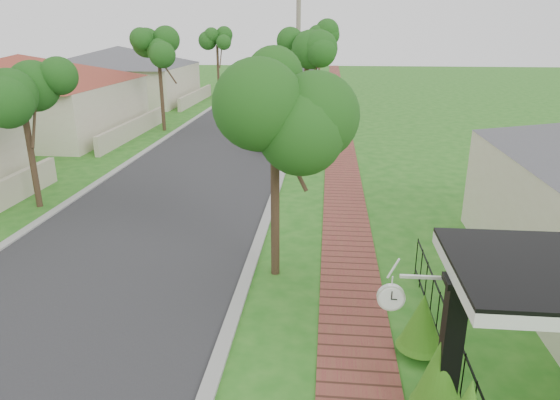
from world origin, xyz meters
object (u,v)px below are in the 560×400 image
at_px(parked_car_white, 299,98).
at_px(near_tree, 275,113).
at_px(parked_car_red, 274,132).
at_px(utility_pole, 298,60).
at_px(station_clock, 393,296).
at_px(porch_post, 449,359).

height_order(parked_car_white, near_tree, near_tree).
bearing_deg(parked_car_red, near_tree, -81.25).
height_order(parked_car_red, near_tree, near_tree).
xyz_separation_m(parked_car_red, utility_pole, (1.19, 0.60, 3.69)).
height_order(utility_pole, station_clock, utility_pole).
xyz_separation_m(parked_car_red, near_tree, (1.63, -14.92, 3.42)).
xyz_separation_m(parked_car_white, station_clock, (3.54, -33.91, 1.32)).
distance_m(porch_post, parked_car_white, 34.59).
bearing_deg(near_tree, utility_pole, 91.62).
distance_m(parked_car_red, station_clock, 19.71).
distance_m(porch_post, utility_pole, 20.84).
distance_m(porch_post, station_clock, 1.26).
bearing_deg(near_tree, parked_car_white, 92.31).
height_order(parked_car_red, station_clock, station_clock).
bearing_deg(parked_car_white, porch_post, -87.59).
xyz_separation_m(near_tree, station_clock, (2.35, -4.34, -2.16)).
bearing_deg(parked_car_red, porch_post, -73.66).
bearing_deg(station_clock, parked_car_red, 101.67).
bearing_deg(utility_pole, porch_post, -79.79).
distance_m(near_tree, station_clock, 5.38).
bearing_deg(parked_car_white, near_tree, -92.59).
distance_m(parked_car_white, station_clock, 34.12).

